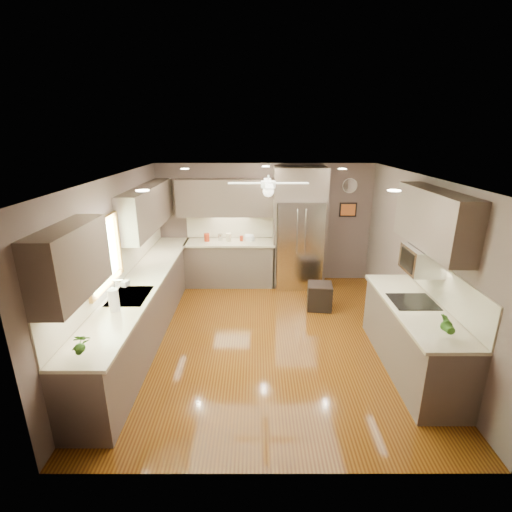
{
  "coord_description": "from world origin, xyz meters",
  "views": [
    {
      "loc": [
        -0.19,
        -5.19,
        3.08
      ],
      "look_at": [
        -0.18,
        0.6,
        1.15
      ],
      "focal_mm": 26.0,
      "sensor_mm": 36.0,
      "label": 1
    }
  ],
  "objects_px": {
    "soap_bottle": "(126,283)",
    "stool": "(320,296)",
    "refrigerator": "(299,230)",
    "microwave": "(422,260)",
    "potted_plant_right": "(447,325)",
    "canister_a": "(207,238)",
    "potted_plant_left": "(78,344)",
    "paper_towel": "(114,300)",
    "bowl": "(249,240)",
    "canister_b": "(220,237)",
    "canister_c": "(229,237)",
    "canister_d": "(241,238)"
  },
  "relations": [
    {
      "from": "soap_bottle",
      "to": "stool",
      "type": "distance_m",
      "value": 3.39
    },
    {
      "from": "canister_a",
      "to": "soap_bottle",
      "type": "relative_size",
      "value": 1.02
    },
    {
      "from": "soap_bottle",
      "to": "bowl",
      "type": "xyz_separation_m",
      "value": [
        1.74,
        2.47,
        -0.06
      ]
    },
    {
      "from": "potted_plant_left",
      "to": "canister_d",
      "type": "bearing_deg",
      "value": 70.9
    },
    {
      "from": "potted_plant_left",
      "to": "microwave",
      "type": "distance_m",
      "value": 4.24
    },
    {
      "from": "canister_a",
      "to": "microwave",
      "type": "relative_size",
      "value": 0.32
    },
    {
      "from": "canister_d",
      "to": "potted_plant_left",
      "type": "bearing_deg",
      "value": -109.1
    },
    {
      "from": "canister_c",
      "to": "canister_d",
      "type": "bearing_deg",
      "value": 4.93
    },
    {
      "from": "soap_bottle",
      "to": "potted_plant_right",
      "type": "xyz_separation_m",
      "value": [
        3.97,
        -1.34,
        0.06
      ]
    },
    {
      "from": "potted_plant_left",
      "to": "potted_plant_right",
      "type": "distance_m",
      "value": 3.87
    },
    {
      "from": "potted_plant_right",
      "to": "paper_towel",
      "type": "xyz_separation_m",
      "value": [
        -3.88,
        0.63,
        -0.01
      ]
    },
    {
      "from": "potted_plant_right",
      "to": "soap_bottle",
      "type": "bearing_deg",
      "value": 161.37
    },
    {
      "from": "microwave",
      "to": "potted_plant_left",
      "type": "bearing_deg",
      "value": -160.05
    },
    {
      "from": "paper_towel",
      "to": "microwave",
      "type": "bearing_deg",
      "value": 5.66
    },
    {
      "from": "canister_c",
      "to": "refrigerator",
      "type": "xyz_separation_m",
      "value": [
        1.45,
        -0.04,
        0.16
      ]
    },
    {
      "from": "canister_c",
      "to": "canister_d",
      "type": "distance_m",
      "value": 0.27
    },
    {
      "from": "canister_b",
      "to": "canister_c",
      "type": "relative_size",
      "value": 0.86
    },
    {
      "from": "refrigerator",
      "to": "potted_plant_right",
      "type": "bearing_deg",
      "value": -72.06
    },
    {
      "from": "canister_a",
      "to": "potted_plant_left",
      "type": "relative_size",
      "value": 0.54
    },
    {
      "from": "potted_plant_left",
      "to": "paper_towel",
      "type": "relative_size",
      "value": 1.01
    },
    {
      "from": "stool",
      "to": "bowl",
      "type": "bearing_deg",
      "value": 137.11
    },
    {
      "from": "bowl",
      "to": "refrigerator",
      "type": "xyz_separation_m",
      "value": [
        1.02,
        -0.07,
        0.22
      ]
    },
    {
      "from": "soap_bottle",
      "to": "stool",
      "type": "height_order",
      "value": "soap_bottle"
    },
    {
      "from": "potted_plant_right",
      "to": "microwave",
      "type": "distance_m",
      "value": 1.11
    },
    {
      "from": "canister_c",
      "to": "stool",
      "type": "xyz_separation_m",
      "value": [
        1.73,
        -1.17,
        -0.79
      ]
    },
    {
      "from": "canister_a",
      "to": "canister_c",
      "type": "xyz_separation_m",
      "value": [
        0.45,
        -0.02,
        0.01
      ]
    },
    {
      "from": "canister_b",
      "to": "refrigerator",
      "type": "relative_size",
      "value": 0.06
    },
    {
      "from": "canister_c",
      "to": "soap_bottle",
      "type": "distance_m",
      "value": 2.76
    },
    {
      "from": "canister_a",
      "to": "paper_towel",
      "type": "height_order",
      "value": "paper_towel"
    },
    {
      "from": "potted_plant_left",
      "to": "canister_a",
      "type": "bearing_deg",
      "value": 80.02
    },
    {
      "from": "microwave",
      "to": "soap_bottle",
      "type": "bearing_deg",
      "value": 175.66
    },
    {
      "from": "canister_c",
      "to": "paper_towel",
      "type": "height_order",
      "value": "paper_towel"
    },
    {
      "from": "refrigerator",
      "to": "microwave",
      "type": "height_order",
      "value": "refrigerator"
    },
    {
      "from": "potted_plant_left",
      "to": "bowl",
      "type": "relative_size",
      "value": 1.37
    },
    {
      "from": "microwave",
      "to": "stool",
      "type": "distance_m",
      "value": 2.26
    },
    {
      "from": "canister_a",
      "to": "canister_d",
      "type": "xyz_separation_m",
      "value": [
        0.72,
        0.0,
        -0.02
      ]
    },
    {
      "from": "canister_d",
      "to": "canister_c",
      "type": "bearing_deg",
      "value": -175.07
    },
    {
      "from": "canister_a",
      "to": "stool",
      "type": "bearing_deg",
      "value": -28.63
    },
    {
      "from": "microwave",
      "to": "canister_d",
      "type": "bearing_deg",
      "value": 132.22
    },
    {
      "from": "potted_plant_right",
      "to": "stool",
      "type": "height_order",
      "value": "potted_plant_right"
    },
    {
      "from": "potted_plant_left",
      "to": "canister_b",
      "type": "bearing_deg",
      "value": 76.55
    },
    {
      "from": "canister_b",
      "to": "microwave",
      "type": "distance_m",
      "value": 4.1
    },
    {
      "from": "soap_bottle",
      "to": "bowl",
      "type": "bearing_deg",
      "value": 54.84
    },
    {
      "from": "canister_b",
      "to": "potted_plant_left",
      "type": "height_order",
      "value": "potted_plant_left"
    },
    {
      "from": "canister_a",
      "to": "stool",
      "type": "xyz_separation_m",
      "value": [
        2.19,
        -1.19,
        -0.78
      ]
    },
    {
      "from": "canister_b",
      "to": "potted_plant_left",
      "type": "distance_m",
      "value": 4.37
    },
    {
      "from": "canister_b",
      "to": "potted_plant_right",
      "type": "bearing_deg",
      "value": -53.54
    },
    {
      "from": "stool",
      "to": "soap_bottle",
      "type": "bearing_deg",
      "value": -157.55
    },
    {
      "from": "canister_b",
      "to": "bowl",
      "type": "relative_size",
      "value": 0.61
    },
    {
      "from": "potted_plant_right",
      "to": "microwave",
      "type": "xyz_separation_m",
      "value": [
        0.12,
        1.03,
        0.39
      ]
    }
  ]
}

